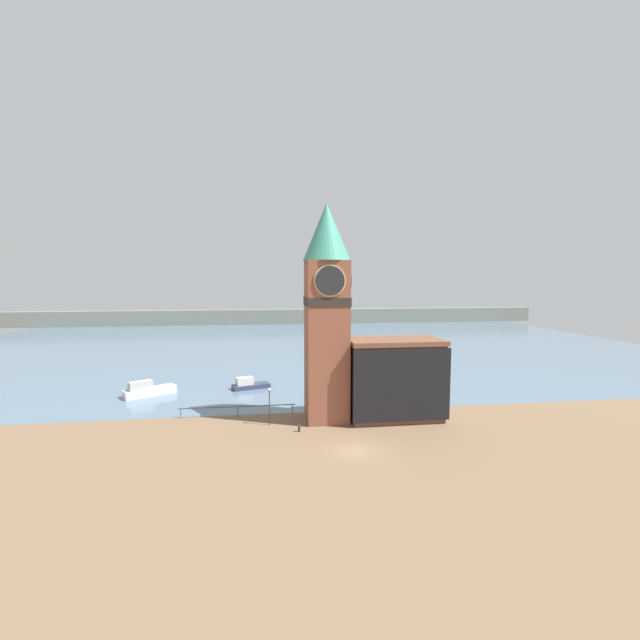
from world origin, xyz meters
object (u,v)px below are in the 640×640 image
clock_tower (327,307)px  boat_far (148,390)px  boat_near (249,384)px  lamp_post (269,399)px  mooring_bollard_near (299,428)px  pier_building (394,378)px

clock_tower → boat_far: 27.56m
boat_near → lamp_post: bearing=-98.5°
clock_tower → boat_far: (-21.67, 12.61, -11.45)m
lamp_post → boat_near: bearing=99.3°
boat_far → mooring_bollard_near: size_ratio=8.80×
mooring_bollard_near → boat_near: bearing=106.9°
pier_building → boat_near: size_ratio=1.89×
mooring_bollard_near → lamp_post: size_ratio=0.19×
clock_tower → pier_building: (7.39, -0.35, -7.82)m
clock_tower → lamp_post: size_ratio=5.84×
clock_tower → boat_far: size_ratio=3.55×
boat_far → mooring_bollard_near: bearing=-72.7°
pier_building → mooring_bollard_near: pier_building is taller
clock_tower → boat_near: (-8.69, 14.55, -11.61)m
mooring_bollard_near → lamp_post: (-2.89, 2.34, 2.35)m
boat_far → lamp_post: size_ratio=1.65×
boat_far → pier_building: bearing=-55.8°
mooring_bollard_near → pier_building: bearing=15.6°
boat_near → boat_far: (-12.98, -1.94, 0.17)m
boat_near → boat_far: boat_far is taller
clock_tower → mooring_bollard_near: 12.68m
boat_near → pier_building: bearing=-60.6°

